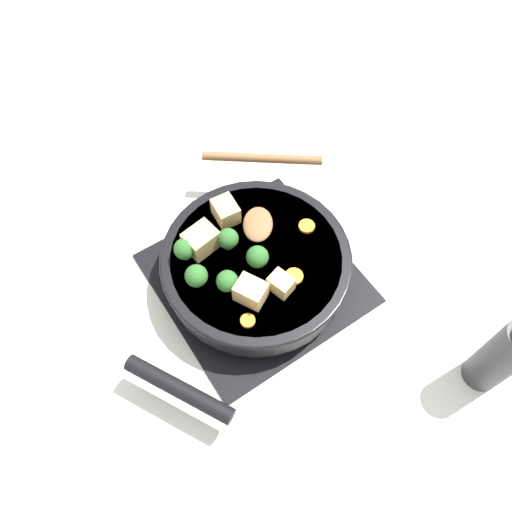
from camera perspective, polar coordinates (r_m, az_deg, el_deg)
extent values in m
plane|color=silver|center=(0.85, 0.00, -2.58)|extent=(2.40, 2.40, 0.00)
cube|color=black|center=(0.84, 0.00, -2.46)|extent=(0.31, 0.31, 0.01)
torus|color=black|center=(0.83, 0.00, -1.94)|extent=(0.24, 0.24, 0.01)
cube|color=black|center=(0.83, 0.00, -1.94)|extent=(0.01, 0.23, 0.01)
cube|color=black|center=(0.83, 0.00, -1.94)|extent=(0.23, 0.01, 0.01)
cylinder|color=black|center=(0.80, 0.00, -0.89)|extent=(0.30, 0.30, 0.05)
cylinder|color=#5B3316|center=(0.80, 0.00, -0.75)|extent=(0.27, 0.27, 0.04)
torus|color=black|center=(0.78, 0.00, -0.15)|extent=(0.30, 0.30, 0.01)
cylinder|color=black|center=(0.72, -8.80, -14.78)|extent=(0.16, 0.10, 0.02)
ellipsoid|color=brown|center=(0.80, 0.21, 3.65)|extent=(0.08, 0.08, 0.01)
cylinder|color=brown|center=(0.89, 0.69, 11.12)|extent=(0.14, 0.18, 0.02)
cube|color=#DBB770|center=(0.73, -0.60, -4.10)|extent=(0.05, 0.05, 0.03)
cube|color=#DBB770|center=(0.81, -3.36, 5.20)|extent=(0.05, 0.04, 0.03)
cube|color=#DBB770|center=(0.78, -6.29, 1.80)|extent=(0.05, 0.05, 0.04)
cube|color=#DBB770|center=(0.74, 2.87, -3.19)|extent=(0.04, 0.04, 0.03)
cylinder|color=#709956|center=(0.79, -3.15, 1.28)|extent=(0.01, 0.01, 0.01)
sphere|color=#2D6628|center=(0.77, -3.22, 2.00)|extent=(0.03, 0.03, 0.03)
cylinder|color=#709956|center=(0.78, -7.99, 0.10)|extent=(0.01, 0.01, 0.01)
sphere|color=#2D6628|center=(0.77, -8.16, 0.80)|extent=(0.03, 0.03, 0.03)
cylinder|color=#709956|center=(0.75, -3.24, -3.53)|extent=(0.01, 0.01, 0.01)
sphere|color=#2D6628|center=(0.73, -3.31, -2.88)|extent=(0.03, 0.03, 0.03)
cylinder|color=#709956|center=(0.77, 0.16, -0.81)|extent=(0.01, 0.01, 0.01)
sphere|color=#2D6628|center=(0.75, 0.16, -0.09)|extent=(0.03, 0.03, 0.03)
cylinder|color=#709956|center=(0.76, -6.69, -2.94)|extent=(0.01, 0.01, 0.01)
sphere|color=#2D6628|center=(0.74, -6.84, -2.26)|extent=(0.03, 0.03, 0.03)
cylinder|color=orange|center=(0.81, 5.87, 3.34)|extent=(0.03, 0.03, 0.01)
cylinder|color=orange|center=(0.76, 4.37, -2.33)|extent=(0.03, 0.03, 0.01)
cylinder|color=orange|center=(0.73, -0.95, -7.40)|extent=(0.02, 0.02, 0.01)
cylinder|color=#333338|center=(0.78, 26.26, -10.28)|extent=(0.05, 0.05, 0.16)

